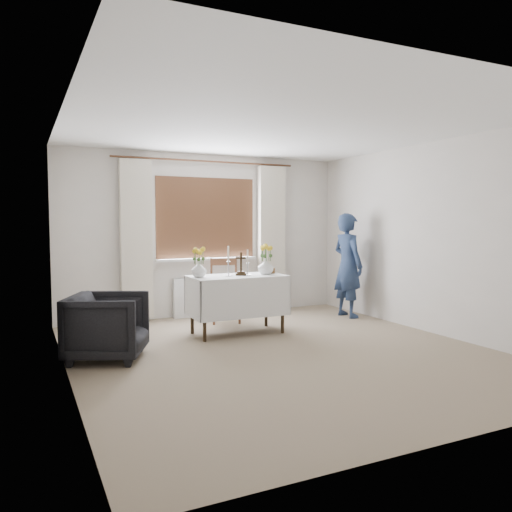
{
  "coord_description": "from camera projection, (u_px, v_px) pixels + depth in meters",
  "views": [
    {
      "loc": [
        -2.63,
        -4.85,
        1.47
      ],
      "look_at": [
        0.1,
        0.88,
        1.02
      ],
      "focal_mm": 35.0,
      "sensor_mm": 36.0,
      "label": 1
    }
  ],
  "objects": [
    {
      "name": "ground",
      "position": [
        282.0,
        352.0,
        5.6
      ],
      "size": [
        5.0,
        5.0,
        0.0
      ],
      "primitive_type": "plane",
      "color": "gray",
      "rests_on": "ground"
    },
    {
      "name": "altar_table",
      "position": [
        237.0,
        305.0,
        6.51
      ],
      "size": [
        1.24,
        0.64,
        0.76
      ],
      "primitive_type": "cube",
      "color": "white",
      "rests_on": "ground"
    },
    {
      "name": "wooden_chair",
      "position": [
        225.0,
        290.0,
        7.25
      ],
      "size": [
        0.52,
        0.52,
        0.93
      ],
      "primitive_type": null,
      "rotation": [
        0.0,
        0.0,
        -0.26
      ],
      "color": "#512B1C",
      "rests_on": "ground"
    },
    {
      "name": "armchair",
      "position": [
        108.0,
        326.0,
        5.29
      ],
      "size": [
        1.02,
        1.01,
        0.71
      ],
      "primitive_type": "imported",
      "rotation": [
        0.0,
        0.0,
        1.16
      ],
      "color": "black",
      "rests_on": "ground"
    },
    {
      "name": "person",
      "position": [
        348.0,
        265.0,
        7.63
      ],
      "size": [
        0.42,
        0.6,
        1.59
      ],
      "primitive_type": "imported",
      "rotation": [
        0.0,
        0.0,
        1.64
      ],
      "color": "navy",
      "rests_on": "ground"
    },
    {
      "name": "radiator",
      "position": [
        208.0,
        296.0,
        7.76
      ],
      "size": [
        1.1,
        0.1,
        0.6
      ],
      "primitive_type": "cube",
      "color": "silver",
      "rests_on": "ground"
    },
    {
      "name": "wooden_cross",
      "position": [
        241.0,
        264.0,
        6.51
      ],
      "size": [
        0.17,
        0.15,
        0.3
      ],
      "primitive_type": null,
      "rotation": [
        0.0,
        0.0,
        -0.38
      ],
      "color": "black",
      "rests_on": "altar_table"
    },
    {
      "name": "candlestick_left",
      "position": [
        228.0,
        261.0,
        6.43
      ],
      "size": [
        0.12,
        0.12,
        0.39
      ],
      "primitive_type": null,
      "rotation": [
        0.0,
        0.0,
        0.05
      ],
      "color": "silver",
      "rests_on": "altar_table"
    },
    {
      "name": "candlestick_right",
      "position": [
        248.0,
        263.0,
        6.51
      ],
      "size": [
        0.1,
        0.1,
        0.34
      ],
      "primitive_type": null,
      "rotation": [
        0.0,
        0.0,
        -0.07
      ],
      "color": "silver",
      "rests_on": "altar_table"
    },
    {
      "name": "flower_vase_left",
      "position": [
        199.0,
        269.0,
        6.29
      ],
      "size": [
        0.22,
        0.22,
        0.2
      ],
      "primitive_type": "imported",
      "rotation": [
        0.0,
        0.0,
        0.15
      ],
      "color": "silver",
      "rests_on": "altar_table"
    },
    {
      "name": "flower_vase_right",
      "position": [
        266.0,
        266.0,
        6.61
      ],
      "size": [
        0.24,
        0.24,
        0.22
      ],
      "primitive_type": "imported",
      "rotation": [
        0.0,
        0.0,
        -0.17
      ],
      "color": "silver",
      "rests_on": "altar_table"
    },
    {
      "name": "wicker_basket",
      "position": [
        268.0,
        271.0,
        6.79
      ],
      "size": [
        0.21,
        0.21,
        0.07
      ],
      "primitive_type": "cylinder",
      "rotation": [
        0.0,
        0.0,
        -0.19
      ],
      "color": "brown",
      "rests_on": "altar_table"
    }
  ]
}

